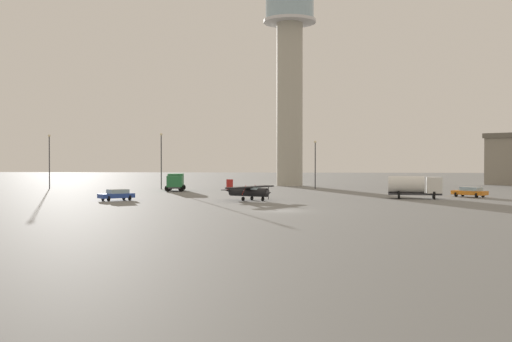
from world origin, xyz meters
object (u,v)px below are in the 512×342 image
object	(u,v)px
car_blue	(117,195)
light_post_east	(315,160)
light_post_north	(49,157)
truck_fuel_tanker_white	(415,186)
truck_box_green	(175,181)
car_orange	(470,192)
airplane_black	(248,191)
control_tower	(290,68)
light_post_west	(161,156)

from	to	relation	value
car_blue	light_post_east	size ratio (longest dim) A/B	0.51
light_post_east	light_post_north	distance (m)	46.52
truck_fuel_tanker_white	truck_box_green	bearing A→B (deg)	160.59
truck_box_green	truck_fuel_tanker_white	size ratio (longest dim) A/B	1.01
truck_fuel_tanker_white	car_orange	world-z (taller)	truck_fuel_tanker_white
airplane_black	light_post_east	xyz separation A→B (m)	(8.24, 32.82, 3.82)
truck_box_green	light_post_east	size ratio (longest dim) A/B	0.83
control_tower	car_blue	distance (m)	56.26
light_post_east	light_post_north	size ratio (longest dim) A/B	0.88
car_orange	car_blue	distance (m)	46.48
truck_fuel_tanker_white	light_post_east	xyz separation A→B (m)	(-12.75, 26.95, 3.35)
truck_fuel_tanker_white	light_post_north	world-z (taller)	light_post_north
light_post_east	light_post_north	xyz separation A→B (m)	(-46.41, -3.06, 0.58)
car_orange	light_post_east	xyz separation A→B (m)	(-20.70, 22.82, 4.28)
control_tower	truck_fuel_tanker_white	bearing A→B (deg)	-66.44
car_orange	light_post_east	size ratio (longest dim) A/B	0.54
car_orange	light_post_north	world-z (taller)	light_post_north
car_blue	truck_fuel_tanker_white	bearing A→B (deg)	148.07
truck_box_green	light_post_north	bearing A→B (deg)	-113.31
control_tower	car_blue	size ratio (longest dim) A/B	9.56
airplane_black	car_blue	xyz separation A→B (m)	(-16.14, -1.35, -0.46)
control_tower	airplane_black	distance (m)	51.50
truck_box_green	car_orange	size ratio (longest dim) A/B	1.53
truck_fuel_tanker_white	airplane_black	bearing A→B (deg)	-157.00
car_blue	light_post_east	distance (m)	42.19
car_blue	light_post_north	bearing A→B (deg)	-97.62
truck_box_green	light_post_west	bearing A→B (deg)	-154.93
car_blue	light_post_east	xyz separation A→B (m)	(24.38, 34.16, 4.28)
car_blue	light_post_west	bearing A→B (deg)	-129.36
truck_box_green	car_orange	xyz separation A→B (m)	(43.31, -13.72, -0.84)
control_tower	light_post_west	distance (m)	32.50
truck_fuel_tanker_white	light_post_east	size ratio (longest dim) A/B	0.83
car_blue	light_post_east	bearing A→B (deg)	-168.44
truck_fuel_tanker_white	car_orange	xyz separation A→B (m)	(7.95, 4.12, -0.93)
truck_fuel_tanker_white	car_blue	xyz separation A→B (m)	(-37.12, -7.22, -0.93)
light_post_east	airplane_black	bearing A→B (deg)	-104.10
light_post_west	light_post_east	distance (m)	26.55
light_post_west	airplane_black	bearing A→B (deg)	-58.24
car_orange	light_post_east	world-z (taller)	light_post_east
car_blue	light_post_north	world-z (taller)	light_post_north
control_tower	light_post_east	size ratio (longest dim) A/B	4.92
truck_box_green	light_post_east	bearing A→B (deg)	102.87
control_tower	car_orange	bearing A→B (deg)	-54.90
car_orange	truck_box_green	bearing A→B (deg)	25.69
truck_box_green	car_orange	world-z (taller)	truck_box_green
car_orange	light_post_west	world-z (taller)	light_post_west
airplane_black	light_post_north	xyz separation A→B (m)	(-38.17, 29.76, 4.40)
airplane_black	car_orange	size ratio (longest dim) A/B	1.79
car_blue	airplane_black	bearing A→B (deg)	141.84
light_post_west	light_post_east	xyz separation A→B (m)	(26.28, 3.67, -0.65)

